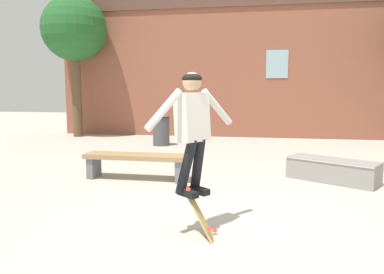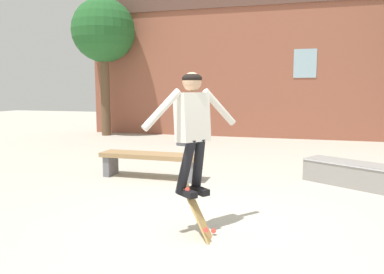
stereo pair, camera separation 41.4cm
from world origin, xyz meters
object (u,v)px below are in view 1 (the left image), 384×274
object	(u,v)px
trash_bin	(161,130)
skateboard_flipping	(198,212)
park_bench	(136,161)
tree_left	(74,31)
skate_ledge	(332,170)
skater	(192,123)

from	to	relation	value
trash_bin	skateboard_flipping	distance (m)	6.75
park_bench	trash_bin	bearing A→B (deg)	99.19
park_bench	trash_bin	distance (m)	4.11
tree_left	skate_ledge	xyz separation A→B (m)	(7.37, -5.12, -3.35)
tree_left	skater	size ratio (longest dim) A/B	3.42
tree_left	trash_bin	xyz separation A→B (m)	(3.33, -1.50, -3.10)
trash_bin	skater	bearing A→B (deg)	-72.24
trash_bin	skater	xyz separation A→B (m)	(2.02, -6.32, 0.80)
park_bench	skater	size ratio (longest dim) A/B	1.37
tree_left	skater	xyz separation A→B (m)	(5.36, -7.81, -2.31)
park_bench	skate_ledge	distance (m)	3.47
tree_left	skateboard_flipping	world-z (taller)	tree_left
skateboard_flipping	skater	bearing A→B (deg)	170.61
tree_left	skateboard_flipping	xyz separation A→B (m)	(5.44, -7.90, -3.29)
tree_left	skater	world-z (taller)	tree_left
tree_left	park_bench	world-z (taller)	tree_left
skater	park_bench	bearing A→B (deg)	161.05
skate_ledge	skateboard_flipping	world-z (taller)	skateboard_flipping
tree_left	trash_bin	size ratio (longest dim) A/B	5.60
park_bench	trash_bin	xyz separation A→B (m)	(-0.61, 4.06, 0.10)
skate_ledge	trash_bin	world-z (taller)	trash_bin
park_bench	skateboard_flipping	size ratio (longest dim) A/B	2.75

